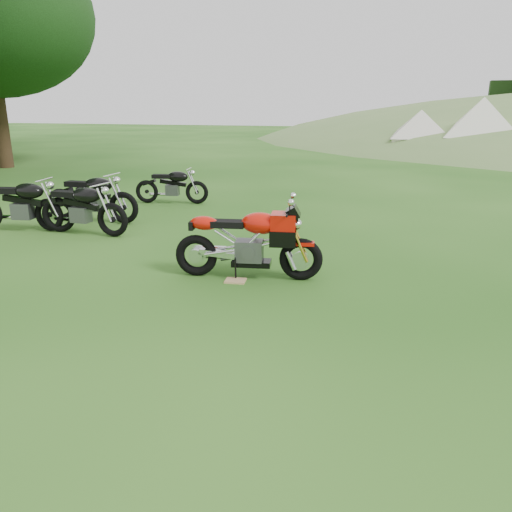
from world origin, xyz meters
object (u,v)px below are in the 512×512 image
(vintage_moto_b, at_px, (21,203))
(tent_mid, at_px, (481,128))
(plywood_board, at_px, (235,281))
(vintage_moto_c, at_px, (91,196))
(sport_motorcycle, at_px, (248,237))
(vintage_moto_a, at_px, (79,207))
(tent_left, at_px, (420,131))
(vintage_moto_d, at_px, (171,185))

(vintage_moto_b, xyz_separation_m, tent_mid, (9.55, 19.06, 0.82))
(plywood_board, height_order, vintage_moto_c, vintage_moto_c)
(tent_mid, bearing_deg, vintage_moto_b, -115.17)
(vintage_moto_b, height_order, tent_mid, tent_mid)
(sport_motorcycle, height_order, vintage_moto_a, sport_motorcycle)
(vintage_moto_c, xyz_separation_m, tent_left, (6.05, 18.40, 0.64))
(plywood_board, relative_size, vintage_moto_b, 0.14)
(vintage_moto_a, distance_m, vintage_moto_d, 3.33)
(vintage_moto_c, distance_m, tent_left, 19.38)
(vintage_moto_c, bearing_deg, vintage_moto_b, -126.53)
(plywood_board, xyz_separation_m, vintage_moto_c, (-4.13, 2.55, 0.53))
(sport_motorcycle, bearing_deg, plywood_board, -126.87)
(tent_mid, bearing_deg, vintage_moto_d, -116.34)
(vintage_moto_b, distance_m, vintage_moto_d, 3.74)
(vintage_moto_d, bearing_deg, vintage_moto_c, -116.76)
(sport_motorcycle, height_order, vintage_moto_d, sport_motorcycle)
(vintage_moto_c, xyz_separation_m, tent_mid, (8.80, 17.93, 0.82))
(plywood_board, relative_size, tent_left, 0.10)
(plywood_board, relative_size, vintage_moto_d, 0.16)
(vintage_moto_d, height_order, tent_left, tent_left)
(sport_motorcycle, xyz_separation_m, plywood_board, (-0.11, -0.22, -0.57))
(plywood_board, xyz_separation_m, vintage_moto_d, (-3.54, 4.91, 0.45))
(vintage_moto_b, xyz_separation_m, tent_left, (6.80, 19.53, 0.64))
(vintage_moto_d, xyz_separation_m, tent_mid, (8.21, 15.58, 0.89))
(vintage_moto_b, height_order, vintage_moto_c, vintage_moto_b)
(sport_motorcycle, distance_m, vintage_moto_b, 5.13)
(vintage_moto_b, relative_size, tent_mid, 0.65)
(vintage_moto_d, bearing_deg, vintage_moto_b, -123.73)
(vintage_moto_d, relative_size, tent_left, 0.65)
(vintage_moto_c, bearing_deg, tent_left, 68.92)
(vintage_moto_b, bearing_deg, vintage_moto_a, -4.79)
(plywood_board, distance_m, vintage_moto_c, 4.88)
(sport_motorcycle, relative_size, vintage_moto_c, 0.95)
(tent_mid, bearing_deg, vintage_moto_a, -112.42)
(vintage_moto_c, relative_size, tent_mid, 0.65)
(vintage_moto_a, bearing_deg, tent_mid, 65.80)
(vintage_moto_b, height_order, tent_left, tent_left)
(vintage_moto_a, distance_m, tent_left, 20.18)
(plywood_board, distance_m, tent_left, 21.08)
(sport_motorcycle, relative_size, plywood_board, 7.01)
(plywood_board, xyz_separation_m, vintage_moto_b, (-4.88, 1.42, 0.53))
(vintage_moto_c, height_order, vintage_moto_d, vintage_moto_c)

